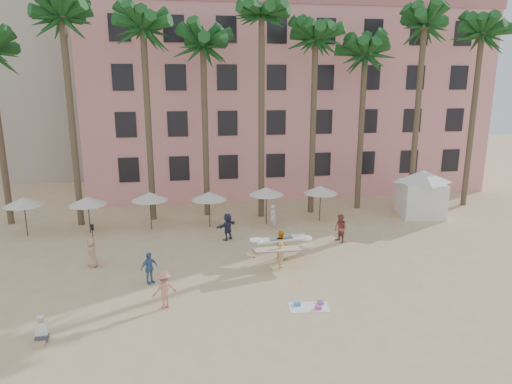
{
  "coord_description": "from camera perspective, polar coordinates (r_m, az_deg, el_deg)",
  "views": [
    {
      "loc": [
        -2.66,
        -18.07,
        9.99
      ],
      "look_at": [
        1.23,
        6.0,
        4.0
      ],
      "focal_mm": 32.0,
      "sensor_mm": 36.0,
      "label": 1
    }
  ],
  "objects": [
    {
      "name": "carrier_yellow",
      "position": [
        24.88,
        3.19,
        -7.58
      ],
      "size": [
        3.28,
        1.38,
        1.6
      ],
      "color": "tan",
      "rests_on": "ground"
    },
    {
      "name": "carrier_white",
      "position": [
        26.27,
        3.14,
        -6.44
      ],
      "size": [
        2.9,
        1.02,
        1.69
      ],
      "color": "orange",
      "rests_on": "ground"
    },
    {
      "name": "seated_man",
      "position": [
        20.53,
        -25.26,
        -15.64
      ],
      "size": [
        0.45,
        0.79,
        1.02
      ],
      "color": "#3F3F4C",
      "rests_on": "ground"
    },
    {
      "name": "cabana",
      "position": [
        36.33,
        20.0,
        0.36
      ],
      "size": [
        5.23,
        5.23,
        3.5
      ],
      "color": "silver",
      "rests_on": "ground"
    },
    {
      "name": "pink_hotel",
      "position": [
        45.16,
        3.24,
        11.26
      ],
      "size": [
        35.0,
        14.0,
        16.0
      ],
      "primitive_type": "cube",
      "color": "pink",
      "rests_on": "ground"
    },
    {
      "name": "palm_row",
      "position": [
        33.35,
        -3.91,
        18.89
      ],
      "size": [
        44.4,
        5.4,
        16.3
      ],
      "color": "brown",
      "rests_on": "ground"
    },
    {
      "name": "paddle",
      "position": [
        27.15,
        -19.7,
        -5.46
      ],
      "size": [
        0.18,
        0.04,
        2.23
      ],
      "color": "black",
      "rests_on": "ground"
    },
    {
      "name": "ground",
      "position": [
        20.82,
        -0.73,
        -14.87
      ],
      "size": [
        120.0,
        120.0,
        0.0
      ],
      "primitive_type": "plane",
      "color": "#D1B789",
      "rests_on": "ground"
    },
    {
      "name": "umbrella_row",
      "position": [
        31.52,
        -9.52,
        -0.46
      ],
      "size": [
        22.5,
        2.7,
        2.73
      ],
      "color": "#332B23",
      "rests_on": "ground"
    },
    {
      "name": "beachgoers",
      "position": [
        26.26,
        -4.36,
        -6.54
      ],
      "size": [
        15.59,
        10.96,
        1.82
      ],
      "color": "#303355",
      "rests_on": "ground"
    },
    {
      "name": "beach_towel",
      "position": [
        21.43,
        6.74,
        -13.99
      ],
      "size": [
        1.9,
        1.19,
        0.14
      ],
      "color": "white",
      "rests_on": "ground"
    }
  ]
}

